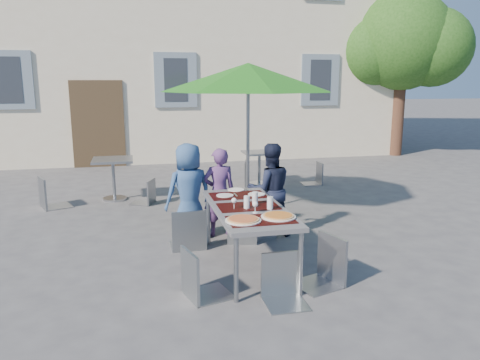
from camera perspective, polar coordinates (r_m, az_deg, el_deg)
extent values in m
plane|color=#424144|center=(5.56, 0.10, -11.21)|extent=(90.00, 90.00, 0.00)
cube|color=beige|center=(16.57, -9.33, 16.44)|extent=(13.00, 8.00, 7.00)
cube|color=#3F301E|center=(12.52, -16.91, 6.53)|extent=(1.30, 0.06, 2.20)
cube|color=slate|center=(12.77, -26.36, 10.86)|extent=(1.10, 0.06, 1.40)
cube|color=#262B33|center=(12.75, -26.38, 10.86)|extent=(0.60, 0.04, 1.10)
cube|color=slate|center=(12.50, -7.85, 11.98)|extent=(1.10, 0.06, 1.40)
cube|color=#262B33|center=(12.48, -7.84, 11.98)|extent=(0.60, 0.04, 1.10)
cube|color=slate|center=(13.47, 9.73, 11.92)|extent=(1.10, 0.06, 1.40)
cube|color=#262B33|center=(13.45, 9.76, 11.92)|extent=(0.60, 0.04, 1.10)
cylinder|color=#482D1F|center=(14.66, 18.72, 8.33)|extent=(0.36, 0.36, 2.80)
sphere|color=#1B4612|center=(14.68, 19.24, 15.74)|extent=(2.80, 2.80, 2.80)
sphere|color=#1B4612|center=(14.52, 15.74, 14.81)|extent=(2.00, 2.00, 2.00)
sphere|color=#1B4612|center=(14.71, 22.42, 14.72)|extent=(2.20, 2.20, 2.20)
sphere|color=#1B4612|center=(15.34, 18.81, 17.46)|extent=(1.80, 1.80, 1.80)
cube|color=#424347|center=(5.49, 1.03, -3.51)|extent=(0.80, 1.85, 0.05)
cylinder|color=gray|center=(4.74, -0.47, -10.88)|extent=(0.05, 0.05, 0.70)
cylinder|color=gray|center=(4.92, 7.40, -10.10)|extent=(0.05, 0.05, 0.70)
cylinder|color=gray|center=(6.34, -3.88, -4.90)|extent=(0.05, 0.05, 0.70)
cylinder|color=gray|center=(6.48, 2.09, -4.51)|extent=(0.05, 0.05, 0.70)
cube|color=black|center=(4.97, 2.57, -4.86)|extent=(0.70, 0.42, 0.01)
cube|color=black|center=(5.48, 1.03, -3.23)|extent=(0.70, 0.42, 0.01)
cube|color=black|center=(6.00, -0.24, -1.88)|extent=(0.70, 0.42, 0.01)
cylinder|color=white|center=(4.92, 0.38, -4.93)|extent=(0.38, 0.38, 0.01)
cylinder|color=tan|center=(4.91, 0.38, -4.80)|extent=(0.34, 0.34, 0.01)
cylinder|color=#A13B0F|center=(4.91, 0.38, -4.71)|extent=(0.30, 0.30, 0.01)
cylinder|color=white|center=(5.06, 4.69, -4.47)|extent=(0.38, 0.38, 0.01)
cylinder|color=tan|center=(5.06, 4.70, -4.34)|extent=(0.34, 0.34, 0.01)
cylinder|color=#A1320B|center=(5.05, 4.70, -4.25)|extent=(0.29, 0.29, 0.01)
cylinder|color=silver|center=(5.38, 0.84, -2.74)|extent=(0.07, 0.07, 0.15)
cylinder|color=silver|center=(5.57, 1.84, -2.22)|extent=(0.07, 0.07, 0.15)
cylinder|color=silver|center=(5.35, 3.68, -2.83)|extent=(0.07, 0.07, 0.15)
cylinder|color=silver|center=(5.38, -0.73, -3.53)|extent=(0.06, 0.06, 0.00)
cylinder|color=silver|center=(5.37, -0.73, -3.14)|extent=(0.01, 0.01, 0.08)
sphere|color=silver|center=(5.36, -0.73, -2.52)|extent=(0.06, 0.06, 0.06)
cylinder|color=silver|center=(5.23, 1.86, -4.00)|extent=(0.06, 0.06, 0.00)
cylinder|color=silver|center=(5.22, 1.86, -3.60)|extent=(0.01, 0.01, 0.08)
sphere|color=silver|center=(5.20, 1.86, -2.96)|extent=(0.06, 0.06, 0.06)
cylinder|color=white|center=(5.96, -1.85, -1.89)|extent=(0.22, 0.22, 0.01)
cube|color=#B5B7BD|center=(5.99, -0.54, -1.83)|extent=(0.02, 0.18, 0.00)
cylinder|color=white|center=(6.03, 2.03, -1.74)|extent=(0.22, 0.22, 0.01)
cube|color=#B5B7BD|center=(6.07, 3.30, -1.68)|extent=(0.02, 0.18, 0.00)
cylinder|color=white|center=(6.27, -0.49, -1.18)|extent=(0.22, 0.22, 0.01)
cube|color=#B5B7BD|center=(6.30, 0.75, -1.13)|extent=(0.02, 0.18, 0.00)
imported|color=#2F5082|center=(6.53, -6.25, -1.43)|extent=(0.76, 0.60, 1.36)
imported|color=#59366F|center=(6.65, -2.54, -1.52)|extent=(0.47, 0.32, 1.27)
imported|color=#171C32|center=(6.67, 3.64, -1.22)|extent=(0.66, 0.38, 1.34)
cube|color=gray|center=(6.29, -6.53, -3.80)|extent=(0.47, 0.47, 0.03)
cube|color=gray|center=(6.01, -6.29, -1.87)|extent=(0.46, 0.05, 0.54)
cylinder|color=gray|center=(6.57, -5.03, -5.33)|extent=(0.02, 0.02, 0.48)
cylinder|color=gray|center=(6.52, -8.42, -5.55)|extent=(0.02, 0.02, 0.48)
cylinder|color=gray|center=(6.21, -4.42, -6.38)|extent=(0.02, 0.02, 0.48)
cylinder|color=gray|center=(6.16, -8.02, -6.62)|extent=(0.02, 0.02, 0.48)
cube|color=#939A9E|center=(6.48, 0.31, -3.74)|extent=(0.49, 0.49, 0.03)
cube|color=#939A9E|center=(6.24, 0.27, -2.10)|extent=(0.40, 0.13, 0.48)
cylinder|color=#939A9E|center=(6.71, 1.82, -5.16)|extent=(0.02, 0.02, 0.42)
cylinder|color=#939A9E|center=(6.72, -1.14, -5.14)|extent=(0.02, 0.02, 0.42)
cylinder|color=#939A9E|center=(6.38, 1.83, -6.08)|extent=(0.02, 0.02, 0.42)
cylinder|color=#939A9E|center=(6.39, -1.29, -6.06)|extent=(0.02, 0.02, 0.42)
cube|color=gray|center=(6.64, 2.15, -3.38)|extent=(0.47, 0.47, 0.03)
cube|color=gray|center=(6.41, 2.90, -1.73)|extent=(0.40, 0.10, 0.48)
cylinder|color=gray|center=(6.92, 2.82, -4.64)|extent=(0.02, 0.02, 0.42)
cylinder|color=gray|center=(6.78, 0.19, -4.97)|extent=(0.02, 0.02, 0.42)
cylinder|color=gray|center=(6.63, 4.13, -5.42)|extent=(0.02, 0.02, 0.42)
cylinder|color=gray|center=(6.48, 1.40, -5.79)|extent=(0.02, 0.02, 0.42)
cube|color=#92999D|center=(4.85, -3.88, -8.89)|extent=(0.53, 0.53, 0.03)
cube|color=#92999D|center=(4.69, -6.24, -6.33)|extent=(0.14, 0.43, 0.52)
cylinder|color=#92999D|center=(4.86, -0.88, -11.85)|extent=(0.02, 0.02, 0.45)
cylinder|color=#92999D|center=(5.17, -2.79, -10.36)|extent=(0.02, 0.02, 0.45)
cylinder|color=#92999D|center=(4.72, -5.00, -12.67)|extent=(0.02, 0.02, 0.45)
cylinder|color=#92999D|center=(5.04, -6.70, -11.06)|extent=(0.02, 0.02, 0.45)
cube|color=gray|center=(5.13, 9.44, -7.67)|extent=(0.57, 0.57, 0.03)
cube|color=gray|center=(5.18, 11.36, -4.41)|extent=(0.17, 0.44, 0.54)
cylinder|color=gray|center=(5.24, 6.32, -10.02)|extent=(0.02, 0.02, 0.47)
cylinder|color=gray|center=(4.96, 9.07, -11.40)|extent=(0.02, 0.02, 0.47)
cylinder|color=gray|center=(5.47, 9.59, -9.15)|extent=(0.02, 0.02, 0.47)
cylinder|color=gray|center=(5.20, 12.39, -10.40)|extent=(0.02, 0.02, 0.47)
cube|color=gray|center=(4.69, 5.67, -10.10)|extent=(0.41, 0.41, 0.03)
cube|color=gray|center=(4.78, 5.01, -6.56)|extent=(0.41, 0.03, 0.48)
cylinder|color=gray|center=(4.58, 4.17, -13.68)|extent=(0.02, 0.02, 0.43)
cylinder|color=gray|center=(4.68, 8.37, -13.18)|extent=(0.02, 0.02, 0.43)
cylinder|color=gray|center=(4.88, 2.99, -11.96)|extent=(0.02, 0.02, 0.43)
cylinder|color=gray|center=(4.98, 6.93, -11.54)|extent=(0.02, 0.02, 0.43)
cylinder|color=#B5B7BD|center=(7.94, 0.94, -3.63)|extent=(0.50, 0.50, 0.10)
cylinder|color=gray|center=(7.71, 0.97, 4.24)|extent=(0.06, 0.06, 2.29)
cone|color=#1F6E18|center=(7.64, 1.00, 12.42)|extent=(2.81, 2.81, 0.45)
cylinder|color=#B5B7BD|center=(9.09, -15.01, -2.21)|extent=(0.44, 0.44, 0.04)
cylinder|color=gray|center=(9.01, -15.13, -0.10)|extent=(0.06, 0.06, 0.73)
cube|color=gray|center=(8.94, -15.27, 2.38)|extent=(0.73, 0.73, 0.04)
cube|color=gray|center=(8.81, -21.66, 0.04)|extent=(0.60, 0.60, 0.03)
cube|color=gray|center=(8.71, -23.19, 1.63)|extent=(0.20, 0.44, 0.55)
cylinder|color=gray|center=(8.72, -19.97, -1.64)|extent=(0.02, 0.02, 0.48)
cylinder|color=gray|center=(9.09, -20.63, -1.15)|extent=(0.02, 0.02, 0.48)
cylinder|color=gray|center=(8.63, -22.48, -1.97)|extent=(0.02, 0.02, 0.48)
cylinder|color=gray|center=(9.01, -23.05, -1.46)|extent=(0.02, 0.02, 0.48)
cube|color=gray|center=(8.62, -11.91, -0.21)|extent=(0.49, 0.49, 0.03)
cube|color=gray|center=(8.51, -10.85, 1.22)|extent=(0.17, 0.36, 0.45)
cylinder|color=gray|center=(8.87, -12.43, -1.25)|extent=(0.02, 0.02, 0.40)
cylinder|color=gray|center=(8.58, -13.25, -1.74)|extent=(0.02, 0.02, 0.40)
cylinder|color=gray|center=(8.75, -10.48, -1.35)|extent=(0.02, 0.02, 0.40)
cylinder|color=gray|center=(8.46, -11.24, -1.85)|extent=(0.02, 0.02, 0.40)
cylinder|color=#B5B7BD|center=(10.08, 2.34, -0.42)|extent=(0.44, 0.44, 0.04)
cylinder|color=gray|center=(10.02, 2.36, 1.32)|extent=(0.06, 0.06, 0.66)
cube|color=gray|center=(9.96, 2.38, 3.36)|extent=(0.66, 0.66, 0.04)
cube|color=gray|center=(9.73, 2.00, 1.96)|extent=(0.56, 0.56, 0.03)
cube|color=gray|center=(9.69, 0.72, 3.56)|extent=(0.15, 0.45, 0.55)
cylinder|color=gray|center=(9.58, 3.15, 0.26)|extent=(0.02, 0.02, 0.48)
cylinder|color=gray|center=(9.96, 3.13, 0.72)|extent=(0.02, 0.02, 0.48)
cylinder|color=gray|center=(9.58, 0.80, 0.28)|extent=(0.02, 0.02, 0.48)
cylinder|color=gray|center=(9.97, 0.87, 0.75)|extent=(0.02, 0.02, 0.48)
cube|color=gray|center=(10.13, 8.71, 1.84)|extent=(0.42, 0.42, 0.03)
cube|color=gray|center=(10.15, 9.76, 3.17)|extent=(0.05, 0.40, 0.47)
cylinder|color=gray|center=(10.28, 7.48, 0.80)|extent=(0.02, 0.02, 0.41)
cylinder|color=gray|center=(9.96, 8.05, 0.42)|extent=(0.02, 0.02, 0.41)
cylinder|color=gray|center=(10.38, 9.27, 0.85)|extent=(0.02, 0.02, 0.41)
cylinder|color=gray|center=(10.07, 9.88, 0.48)|extent=(0.02, 0.02, 0.41)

